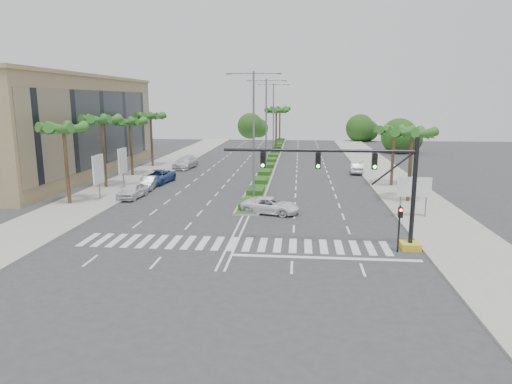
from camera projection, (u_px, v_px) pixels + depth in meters
ground at (233, 244)px, 30.36m from camera, size 160.00×160.00×0.00m
footpath_right at (401, 189)px, 48.43m from camera, size 6.00×120.00×0.15m
footpath_left at (125, 184)px, 51.27m from camera, size 6.00×120.00×0.15m
median at (273, 158)px, 74.23m from camera, size 2.20×75.00×0.20m
median_grass at (273, 157)px, 74.21m from camera, size 1.80×75.00×0.04m
building at (57, 128)px, 56.95m from camera, size 12.00×36.00×12.00m
signal_gantry at (377, 196)px, 28.80m from camera, size 12.60×1.20×7.20m
pedestrian_signal at (400, 221)px, 28.30m from camera, size 0.28×0.36×3.00m
direction_sign at (414, 189)px, 36.40m from camera, size 2.70×0.11×3.40m
billboard_near at (98, 170)px, 42.82m from camera, size 0.18×2.10×4.35m
billboard_far at (123, 161)px, 48.68m from camera, size 0.18×2.10×4.35m
palm_left_near at (64, 131)px, 40.32m from camera, size 4.57×4.68×7.55m
palm_left_mid at (102, 122)px, 48.04m from camera, size 4.57×4.68×7.95m
palm_left_far at (130, 124)px, 55.96m from camera, size 4.57×4.68×7.35m
palm_left_end at (151, 118)px, 63.69m from camera, size 4.57×4.68×7.75m
palm_right_near at (412, 136)px, 41.43m from camera, size 4.57×4.68×7.05m
palm_right_far at (394, 133)px, 49.29m from camera, size 4.57×4.68×6.75m
palm_median_a at (276, 112)px, 82.58m from camera, size 4.57×4.68×8.05m
palm_median_b at (280, 110)px, 97.21m from camera, size 4.57×4.68×8.05m
streetlight_near at (254, 128)px, 42.66m from camera, size 5.10×0.25×12.00m
streetlight_mid at (266, 120)px, 58.26m from camera, size 5.10×0.25×12.00m
streetlight_far at (273, 116)px, 73.87m from camera, size 5.10×0.25×12.00m
car_parked_a at (133, 190)px, 44.35m from camera, size 2.13×4.57×1.51m
car_parked_b at (148, 183)px, 48.96m from camera, size 1.74×4.21×1.36m
car_parked_c at (158, 177)px, 52.19m from camera, size 3.20×5.71×1.51m
car_parked_d at (185, 163)px, 63.51m from camera, size 2.92×5.88×1.64m
car_crossing at (270, 206)px, 38.39m from camera, size 5.28×3.40×1.35m
car_right at (357, 168)px, 59.25m from camera, size 2.00×4.61×1.48m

